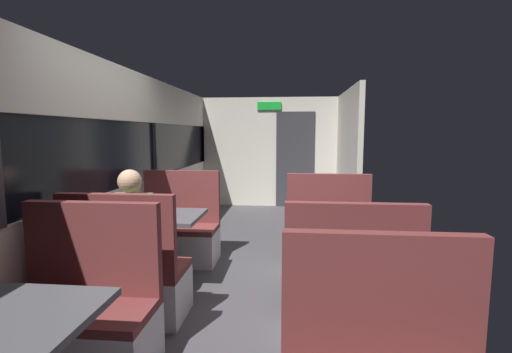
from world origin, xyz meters
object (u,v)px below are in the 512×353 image
(dining_table_mid_window, at_px, (157,224))
(bench_rear_aisle_facing_entry, at_px, (329,244))
(bench_mid_window_facing_end, at_px, (128,281))
(bench_mid_window_facing_entry, at_px, (179,235))
(bench_near_window_facing_entry, at_px, (83,322))
(dining_table_rear_aisle, at_px, (338,234))
(seated_passenger, at_px, (131,254))
(bench_rear_aisle_facing_end, at_px, (348,301))

(dining_table_mid_window, distance_m, bench_rear_aisle_facing_entry, 1.88)
(bench_mid_window_facing_end, bearing_deg, bench_mid_window_facing_entry, 90.00)
(bench_near_window_facing_entry, relative_size, dining_table_rear_aisle, 1.22)
(bench_near_window_facing_entry, bearing_deg, dining_table_rear_aisle, 33.21)
(bench_near_window_facing_entry, distance_m, bench_rear_aisle_facing_entry, 2.59)
(seated_passenger, bearing_deg, dining_table_mid_window, 90.00)
(bench_near_window_facing_entry, distance_m, bench_mid_window_facing_end, 0.67)
(bench_near_window_facing_entry, bearing_deg, dining_table_mid_window, 90.00)
(bench_mid_window_facing_end, relative_size, dining_table_rear_aisle, 1.22)
(dining_table_rear_aisle, distance_m, bench_rear_aisle_facing_end, 0.77)
(bench_near_window_facing_entry, bearing_deg, bench_mid_window_facing_end, 90.00)
(bench_mid_window_facing_end, distance_m, bench_mid_window_facing_entry, 1.40)
(dining_table_mid_window, relative_size, seated_passenger, 0.71)
(dining_table_mid_window, bearing_deg, bench_near_window_facing_entry, -90.00)
(bench_near_window_facing_entry, relative_size, seated_passenger, 0.87)
(bench_mid_window_facing_end, height_order, seated_passenger, seated_passenger)
(bench_mid_window_facing_entry, bearing_deg, bench_rear_aisle_facing_end, -41.77)
(bench_rear_aisle_facing_entry, height_order, seated_passenger, seated_passenger)
(bench_rear_aisle_facing_end, distance_m, bench_rear_aisle_facing_entry, 1.40)
(seated_passenger, bearing_deg, bench_rear_aisle_facing_entry, 32.18)
(dining_table_rear_aisle, bearing_deg, dining_table_mid_window, 173.62)
(bench_near_window_facing_entry, height_order, bench_mid_window_facing_end, same)
(dining_table_rear_aisle, bearing_deg, bench_near_window_facing_entry, -146.79)
(bench_rear_aisle_facing_end, height_order, seated_passenger, seated_passenger)
(bench_mid_window_facing_entry, xyz_separation_m, dining_table_rear_aisle, (1.79, -0.90, 0.31))
(bench_mid_window_facing_entry, distance_m, dining_table_rear_aisle, 2.03)
(dining_table_mid_window, xyz_separation_m, bench_rear_aisle_facing_end, (1.79, -0.90, -0.31))
(bench_mid_window_facing_entry, bearing_deg, dining_table_rear_aisle, -26.68)
(bench_rear_aisle_facing_end, xyz_separation_m, bench_rear_aisle_facing_entry, (0.00, 1.40, 0.00))
(bench_near_window_facing_entry, height_order, bench_mid_window_facing_entry, same)
(bench_mid_window_facing_end, bearing_deg, seated_passenger, 90.00)
(dining_table_rear_aisle, distance_m, bench_rear_aisle_facing_entry, 0.77)
(dining_table_rear_aisle, bearing_deg, seated_passenger, -166.58)
(dining_table_mid_window, relative_size, bench_mid_window_facing_end, 0.82)
(bench_mid_window_facing_end, bearing_deg, dining_table_rear_aisle, 15.59)
(bench_near_window_facing_entry, relative_size, bench_mid_window_facing_entry, 1.00)
(dining_table_mid_window, height_order, dining_table_rear_aisle, same)
(bench_mid_window_facing_entry, xyz_separation_m, bench_rear_aisle_facing_end, (1.79, -1.60, 0.00))
(bench_near_window_facing_entry, distance_m, dining_table_mid_window, 1.41)
(dining_table_mid_window, distance_m, bench_rear_aisle_facing_end, 2.03)
(bench_mid_window_facing_end, relative_size, bench_mid_window_facing_entry, 1.00)
(bench_near_window_facing_entry, height_order, bench_rear_aisle_facing_entry, same)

